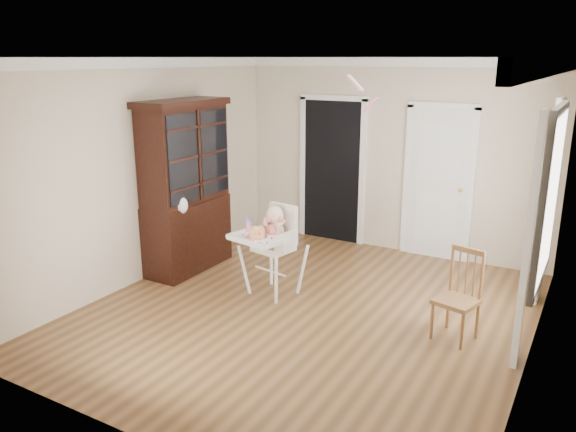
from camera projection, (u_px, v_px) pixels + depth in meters
The scene contains 16 objects.
floor at pixel (307, 312), 6.18m from camera, with size 5.00×5.00×0.00m, color brown.
ceiling at pixel (309, 57), 5.45m from camera, with size 5.00×5.00×0.00m, color white.
wall_back at pixel (391, 157), 7.90m from camera, with size 4.50×4.50×0.00m, color beige.
wall_left at pixel (146, 171), 6.89m from camera, with size 5.00×5.00×0.00m, color beige.
wall_right at pixel (543, 223), 4.74m from camera, with size 5.00×5.00×0.00m, color beige.
crown_molding at pixel (309, 64), 5.46m from camera, with size 4.50×5.00×0.12m, color white, non-canonical shape.
doorway at pixel (332, 168), 8.38m from camera, with size 1.06×0.05×2.22m.
closet_door at pixel (438, 185), 7.63m from camera, with size 0.96×0.09×2.13m.
window_right at pixel (544, 208), 5.46m from camera, with size 0.13×1.84×2.30m.
high_chair at pixel (273, 240), 6.48m from camera, with size 0.74×0.87×1.08m.
baby at pixel (275, 227), 6.46m from camera, with size 0.31×0.26×0.47m.
cake at pixel (257, 233), 6.29m from camera, with size 0.23×0.23×0.11m.
sippy_cup at pixel (249, 224), 6.50m from camera, with size 0.08×0.08×0.20m.
china_cabinet at pixel (186, 187), 7.18m from camera, with size 0.58×1.31×2.20m.
dining_chair at pixel (458, 298), 5.50m from camera, with size 0.45×0.45×0.91m.
streamer at pixel (355, 83), 5.77m from camera, with size 0.03×0.50×0.02m, color pink, non-canonical shape.
Camera 1 is at (2.63, -5.01, 2.70)m, focal length 35.00 mm.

